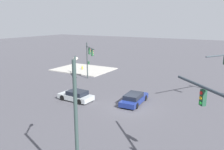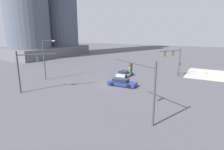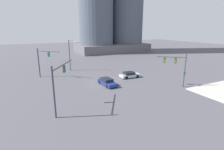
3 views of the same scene
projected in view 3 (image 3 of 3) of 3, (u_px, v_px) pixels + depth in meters
The scene contains 7 objects.
ground_plane at pixel (104, 83), 33.50m from camera, with size 202.86×202.86×0.00m, color #4D4C53.
traffic_signal_near_corner at pixel (43, 58), 36.42m from camera, with size 3.99×3.94×6.13m.
traffic_signal_opposite_side at pixel (59, 79), 21.23m from camera, with size 3.75×6.15×6.19m.
traffic_signal_cross_street at pixel (177, 65), 30.71m from camera, with size 3.82×3.63×5.88m.
streetlamp_curved_arm at pixel (70, 53), 42.30m from camera, with size 1.53×1.93×7.43m.
sedan_car_approaching at pixel (130, 75), 37.25m from camera, with size 4.28×2.11×1.21m.
sedan_car_waiting_far at pixel (107, 82), 32.34m from camera, with size 2.16×4.83×1.21m.
Camera 3 is at (-12.84, -29.31, 10.15)m, focal length 28.26 mm.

